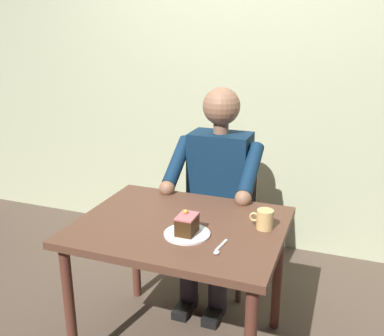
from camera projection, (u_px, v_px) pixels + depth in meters
cafe_rear_panel at (251, 43)px, 3.02m from camera, size 6.40×0.12×3.00m
dining_table at (180, 240)px, 2.09m from camera, size 0.98×0.78×0.71m
chair at (223, 208)px, 2.79m from camera, size 0.42×0.42×0.90m
seated_person at (216, 191)px, 2.58m from camera, size 0.53×0.58×1.28m
dessert_plate at (187, 234)px, 1.94m from camera, size 0.21×0.21×0.01m
cake_slice at (187, 224)px, 1.93m from camera, size 0.08×0.11×0.11m
coffee_cup at (265, 219)px, 1.99m from camera, size 0.11×0.08×0.09m
dessert_spoon at (219, 249)px, 1.81m from camera, size 0.03×0.14×0.01m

